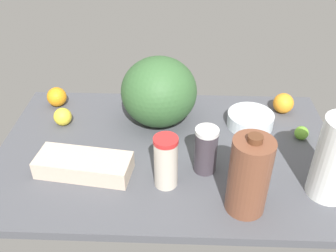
# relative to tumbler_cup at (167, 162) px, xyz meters

# --- Properties ---
(countertop) EXTENTS (1.20, 0.76, 0.03)m
(countertop) POSITION_rel_tumbler_cup_xyz_m (0.00, -0.17, -0.10)
(countertop) COLOR #494B52
(countertop) RESTS_ON ground
(tumbler_cup) EXTENTS (0.08, 0.08, 0.18)m
(tumbler_cup) POSITION_rel_tumbler_cup_xyz_m (0.00, 0.00, 0.00)
(tumbler_cup) COLOR beige
(tumbler_cup) RESTS_ON countertop
(mixing_bowl) EXTENTS (0.18, 0.18, 0.05)m
(mixing_bowl) POSITION_rel_tumbler_cup_xyz_m (-0.31, -0.33, -0.06)
(mixing_bowl) COLOR silver
(mixing_bowl) RESTS_ON countertop
(shaker_bottle) EXTENTS (0.08, 0.08, 0.16)m
(shaker_bottle) POSITION_rel_tumbler_cup_xyz_m (-0.12, -0.07, -0.01)
(shaker_bottle) COLOR #3D363E
(shaker_bottle) RESTS_ON countertop
(chocolate_milk_jug) EXTENTS (0.12, 0.12, 0.26)m
(chocolate_milk_jug) POSITION_rel_tumbler_cup_xyz_m (-0.23, 0.09, 0.03)
(chocolate_milk_jug) COLOR brown
(chocolate_milk_jug) RESTS_ON countertop
(egg_carton) EXTENTS (0.32, 0.16, 0.06)m
(egg_carton) POSITION_rel_tumbler_cup_xyz_m (0.27, -0.04, -0.06)
(egg_carton) COLOR beige
(egg_carton) RESTS_ON countertop
(watermelon) EXTENTS (0.28, 0.28, 0.26)m
(watermelon) POSITION_rel_tumbler_cup_xyz_m (0.04, -0.35, 0.04)
(watermelon) COLOR #345F31
(watermelon) RESTS_ON countertop
(orange_far_back) EXTENTS (0.08, 0.08, 0.08)m
(orange_far_back) POSITION_rel_tumbler_cup_xyz_m (0.47, -0.45, -0.05)
(orange_far_back) COLOR orange
(orange_far_back) RESTS_ON countertop
(lemon_beside_bowl) EXTENTS (0.07, 0.07, 0.07)m
(lemon_beside_bowl) POSITION_rel_tumbler_cup_xyz_m (0.41, -0.31, -0.05)
(lemon_beside_bowl) COLOR yellow
(lemon_beside_bowl) RESTS_ON countertop
(orange_near_front) EXTENTS (0.08, 0.08, 0.08)m
(orange_near_front) POSITION_rel_tumbler_cup_xyz_m (-0.45, -0.43, -0.05)
(orange_near_front) COLOR orange
(orange_near_front) RESTS_ON countertop
(lime_by_jug) EXTENTS (0.05, 0.05, 0.05)m
(lime_by_jug) POSITION_rel_tumbler_cup_xyz_m (-0.48, -0.25, -0.06)
(lime_by_jug) COLOR #69AA31
(lime_by_jug) RESTS_ON countertop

